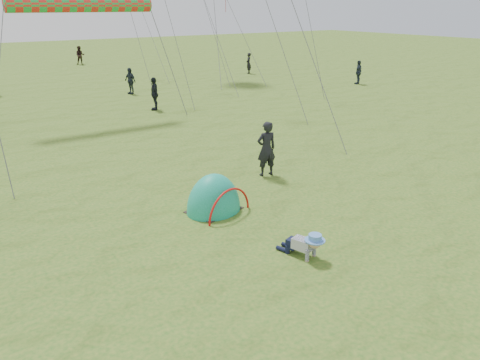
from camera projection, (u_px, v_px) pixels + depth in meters
ground at (307, 237)px, 10.99m from camera, size 140.00×140.00×0.00m
crawling_toddler at (305, 244)px, 10.06m from camera, size 0.78×0.93×0.62m
popup_tent at (214, 210)px, 12.45m from camera, size 1.84×1.64×2.02m
standing_adult at (266, 149)px, 14.71m from camera, size 0.71×0.53×1.76m
crowd_person_2 at (155, 94)px, 24.03m from camera, size 0.86×1.06×1.68m
crowd_person_6 at (249, 63)px, 36.91m from camera, size 0.68×0.68×1.60m
crowd_person_8 at (130, 81)px, 28.44m from camera, size 0.63×0.99×1.58m
crowd_person_13 at (80, 55)px, 42.53m from camera, size 0.95×0.83×1.64m
crowd_person_14 at (358, 72)px, 32.01m from camera, size 1.01×0.73×1.60m
rainbow_tube_kite at (82, 5)px, 20.43m from camera, size 6.29×0.64×0.64m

